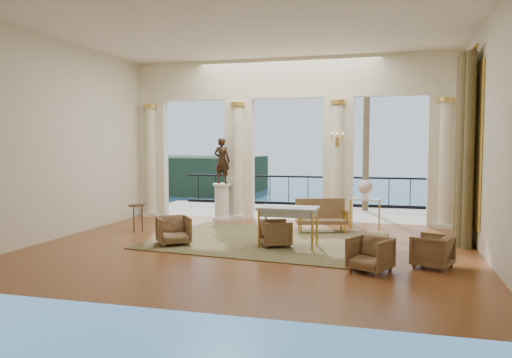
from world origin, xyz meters
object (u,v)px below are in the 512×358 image
(pedestal, at_px, (222,202))
(settee, at_px, (321,216))
(side_table, at_px, (136,209))
(armchair_c, at_px, (432,250))
(game_table, at_px, (288,211))
(statue, at_px, (222,161))
(armchair_b, at_px, (370,253))
(console_table, at_px, (365,204))
(armchair_d, at_px, (276,232))
(armchair_a, at_px, (173,229))

(pedestal, bearing_deg, settee, -22.85)
(side_table, bearing_deg, armchair_c, -15.47)
(game_table, xyz_separation_m, statue, (-2.56, 3.22, 0.92))
(armchair_b, height_order, console_table, console_table)
(settee, xyz_separation_m, game_table, (-0.41, -1.96, 0.35))
(armchair_b, distance_m, settee, 3.81)
(game_table, distance_m, statue, 4.21)
(game_table, bearing_deg, statue, 129.76)
(armchair_c, xyz_separation_m, game_table, (-2.76, 1.06, 0.44))
(side_table, bearing_deg, armchair_b, -22.98)
(armchair_b, height_order, armchair_d, armchair_b)
(armchair_c, distance_m, pedestal, 6.83)
(settee, xyz_separation_m, statue, (-2.98, 1.25, 1.28))
(armchair_b, distance_m, game_table, 2.40)
(side_table, bearing_deg, armchair_a, -38.34)
(armchair_a, xyz_separation_m, pedestal, (-0.17, 3.63, 0.16))
(armchair_a, distance_m, console_table, 4.98)
(armchair_c, xyz_separation_m, side_table, (-6.68, 1.85, 0.26))
(side_table, bearing_deg, statue, 60.72)
(pedestal, bearing_deg, console_table, -6.45)
(console_table, bearing_deg, pedestal, -165.01)
(pedestal, relative_size, statue, 0.80)
(armchair_a, bearing_deg, game_table, -26.47)
(armchair_d, height_order, statue, statue)
(pedestal, bearing_deg, armchair_d, -54.57)
(game_table, xyz_separation_m, side_table, (-3.92, 0.79, -0.18))
(console_table, bearing_deg, statue, -165.01)
(armchair_b, height_order, side_table, side_table)
(armchair_c, distance_m, side_table, 6.94)
(armchair_c, bearing_deg, console_table, -138.84)
(console_table, bearing_deg, side_table, -138.27)
(settee, height_order, game_table, game_table)
(armchair_d, distance_m, side_table, 3.76)
(armchair_c, height_order, armchair_d, armchair_c)
(side_table, bearing_deg, settee, 15.13)
(armchair_b, xyz_separation_m, statue, (-4.29, 4.82, 1.36))
(pedestal, xyz_separation_m, statue, (-0.00, 0.00, 1.18))
(settee, distance_m, side_table, 4.50)
(statue, distance_m, console_table, 4.14)
(armchair_c, distance_m, console_table, 4.06)
(armchair_b, xyz_separation_m, armchair_c, (1.03, 0.55, -0.00))
(console_table, bearing_deg, armchair_b, -64.52)
(side_table, bearing_deg, pedestal, 60.72)
(settee, bearing_deg, side_table, 177.89)
(armchair_a, distance_m, side_table, 1.96)
(armchair_d, xyz_separation_m, statue, (-2.30, 3.24, 1.37))
(statue, distance_m, side_table, 2.99)
(armchair_b, height_order, statue, statue)
(armchair_d, distance_m, game_table, 0.51)
(armchair_b, relative_size, pedestal, 0.62)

